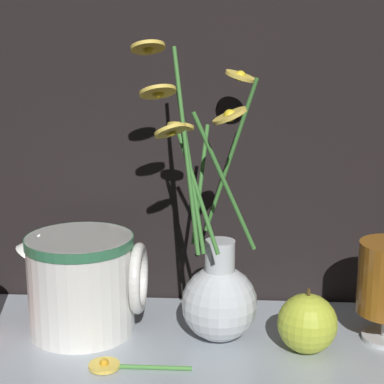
% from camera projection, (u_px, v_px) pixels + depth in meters
% --- Properties ---
extents(ground_plane, '(6.00, 6.00, 0.00)m').
position_uv_depth(ground_plane, '(181.00, 346.00, 0.81)').
color(ground_plane, black).
extents(shelf, '(0.71, 0.25, 0.01)m').
position_uv_depth(shelf, '(180.00, 342.00, 0.81)').
color(shelf, '#9EA8B2').
rests_on(shelf, ground_plane).
extents(vase_with_flowers, '(0.15, 0.18, 0.36)m').
position_uv_depth(vase_with_flowers, '(218.00, 287.00, 0.79)').
color(vase_with_flowers, silver).
rests_on(vase_with_flowers, shelf).
extents(ceramic_pitcher, '(0.16, 0.14, 0.14)m').
position_uv_depth(ceramic_pitcher, '(83.00, 280.00, 0.81)').
color(ceramic_pitcher, white).
rests_on(ceramic_pitcher, shelf).
extents(orange_fruit, '(0.07, 0.07, 0.08)m').
position_uv_depth(orange_fruit, '(307.00, 323.00, 0.76)').
color(orange_fruit, '#B7C638').
rests_on(orange_fruit, shelf).
extents(loose_daisy, '(0.12, 0.04, 0.01)m').
position_uv_depth(loose_daisy, '(116.00, 366.00, 0.73)').
color(loose_daisy, '#4C8E3D').
rests_on(loose_daisy, shelf).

